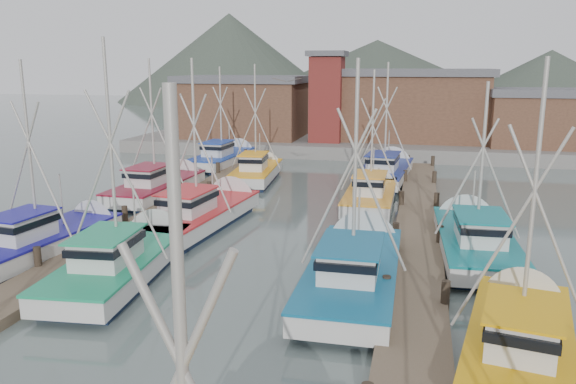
% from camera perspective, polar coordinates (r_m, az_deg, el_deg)
% --- Properties ---
extents(ground, '(260.00, 260.00, 0.00)m').
position_cam_1_polar(ground, '(23.36, -4.80, -8.30)').
color(ground, '#4E5E5C').
rests_on(ground, ground).
extents(dock_left, '(2.30, 46.00, 1.50)m').
position_cam_1_polar(dock_left, '(29.52, -15.39, -3.79)').
color(dock_left, brown).
rests_on(dock_left, ground).
extents(dock_right, '(2.30, 46.00, 1.50)m').
position_cam_1_polar(dock_right, '(26.05, 12.95, -5.85)').
color(dock_right, brown).
rests_on(dock_right, ground).
extents(quay, '(44.00, 16.00, 1.20)m').
position_cam_1_polar(quay, '(58.63, 6.47, 4.99)').
color(quay, slate).
rests_on(quay, ground).
extents(shed_left, '(12.72, 8.48, 6.20)m').
position_cam_1_polar(shed_left, '(58.64, -4.54, 8.70)').
color(shed_left, brown).
rests_on(shed_left, quay).
extents(shed_center, '(14.84, 9.54, 6.90)m').
position_cam_1_polar(shed_center, '(57.83, 12.55, 8.74)').
color(shed_center, brown).
rests_on(shed_center, quay).
extents(shed_right, '(8.48, 6.36, 5.20)m').
position_cam_1_polar(shed_right, '(55.82, 23.88, 6.96)').
color(shed_right, brown).
rests_on(shed_right, quay).
extents(lookout_tower, '(3.60, 3.60, 8.50)m').
position_cam_1_polar(lookout_tower, '(54.51, 3.96, 9.69)').
color(lookout_tower, maroon).
rests_on(lookout_tower, quay).
extents(distant_hills, '(175.00, 140.00, 42.00)m').
position_cam_1_polar(distant_hills, '(144.87, 5.56, 9.29)').
color(distant_hills, '#3F4A3E').
rests_on(distant_hills, ground).
extents(boat_4, '(4.08, 9.71, 10.22)m').
position_cam_1_polar(boat_4, '(23.87, -16.07, -6.55)').
color(boat_4, '#101C35').
rests_on(boat_4, ground).
extents(boat_5, '(3.93, 10.32, 9.58)m').
position_cam_1_polar(boat_5, '(22.07, 6.80, -7.73)').
color(boat_5, '#101C35').
rests_on(boat_5, ground).
extents(boat_6, '(3.79, 8.97, 9.34)m').
position_cam_1_polar(boat_6, '(27.74, -23.04, -4.40)').
color(boat_6, '#101C35').
rests_on(boat_6, ground).
extents(boat_7, '(4.16, 9.04, 9.31)m').
position_cam_1_polar(boat_7, '(17.97, 22.47, -13.57)').
color(boat_7, '#101C35').
rests_on(boat_7, ground).
extents(boat_8, '(4.01, 10.19, 9.65)m').
position_cam_1_polar(boat_8, '(30.40, -8.51, -2.07)').
color(boat_8, '#101C35').
rests_on(boat_8, ground).
extents(boat_9, '(3.57, 8.86, 8.90)m').
position_cam_1_polar(boat_9, '(34.57, 8.46, -0.28)').
color(boat_9, '#101C35').
rests_on(boat_9, ground).
extents(boat_10, '(3.98, 9.57, 9.65)m').
position_cam_1_polar(boat_10, '(37.68, -12.78, 0.62)').
color(boat_10, '#101C35').
rests_on(boat_10, ground).
extents(boat_11, '(3.60, 9.81, 8.61)m').
position_cam_1_polar(boat_11, '(26.90, 18.34, -4.54)').
color(boat_11, '#101C35').
rests_on(boat_11, ground).
extents(boat_12, '(3.65, 8.77, 9.19)m').
position_cam_1_polar(boat_12, '(41.84, -3.10, 2.09)').
color(boat_12, '#101C35').
rests_on(boat_12, ground).
extents(boat_13, '(3.97, 10.44, 9.59)m').
position_cam_1_polar(boat_13, '(42.57, 9.90, 2.11)').
color(boat_13, '#101C35').
rests_on(boat_13, ground).
extents(boat_14, '(3.81, 9.63, 9.16)m').
position_cam_1_polar(boat_14, '(48.61, -6.40, 3.52)').
color(boat_14, '#101C35').
rests_on(boat_14, ground).
extents(gull_far, '(1.55, 0.65, 0.24)m').
position_cam_1_polar(gull_far, '(28.18, -0.11, 11.28)').
color(gull_far, slate).
rests_on(gull_far, ground).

